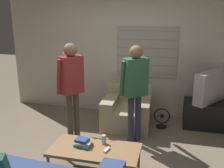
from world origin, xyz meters
name	(u,v)px	position (x,y,z in m)	size (l,w,h in m)	color
ground_plane	(100,162)	(0.00, 0.00, 0.00)	(16.00, 16.00, 0.00)	#7F705B
wall_back	(128,54)	(0.01, 2.03, 1.28)	(5.20, 0.08, 2.55)	beige
armchair_beige	(127,110)	(0.14, 1.37, 0.29)	(0.91, 0.91, 0.73)	tan
coffee_table	(95,151)	(0.01, -0.29, 0.35)	(1.19, 0.59, 0.38)	#9E754C
tv_stand	(207,114)	(1.62, 1.65, 0.25)	(0.88, 0.53, 0.49)	black
tv	(210,87)	(1.62, 1.65, 0.78)	(0.62, 0.76, 0.58)	#B2B2B7
person_left_standing	(71,80)	(-0.67, 0.62, 1.04)	(0.56, 0.75, 1.64)	#4C4233
person_right_standing	(135,83)	(0.36, 0.76, 1.02)	(0.48, 0.80, 1.62)	#33384C
book_stack	(83,143)	(-0.16, -0.26, 0.43)	(0.25, 0.20, 0.10)	#33754C
soda_can	(104,139)	(0.09, -0.13, 0.45)	(0.07, 0.07, 0.13)	silver
spare_remote	(107,150)	(0.18, -0.30, 0.39)	(0.07, 0.14, 0.02)	white
floor_fan	(162,118)	(0.79, 1.41, 0.18)	(0.30, 0.20, 0.38)	black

